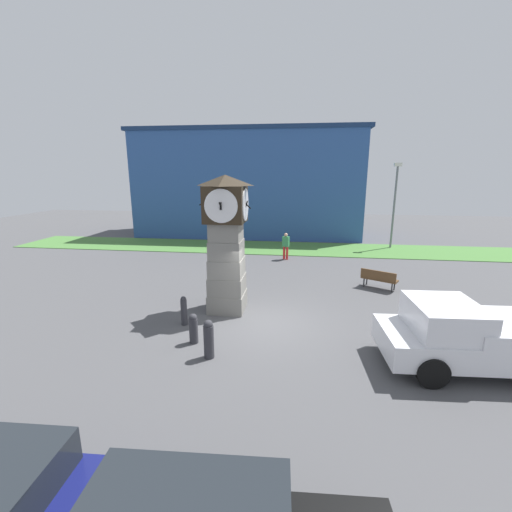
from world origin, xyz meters
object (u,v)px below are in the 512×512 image
(bollard_far_row, at_px, (209,339))
(bench, at_px, (379,278))
(clock_tower, at_px, (226,241))
(pedestrian_by_cars, at_px, (286,244))
(bollard_mid_row, at_px, (193,328))
(street_lamp_far_side, at_px, (395,199))
(bollard_near_tower, at_px, (184,310))
(pickup_truck, at_px, (473,336))

(bollard_far_row, xyz_separation_m, bench, (6.18, 6.94, -0.07))
(clock_tower, xyz_separation_m, pedestrian_by_cars, (1.87, 8.33, -1.79))
(bollard_far_row, bearing_deg, pedestrian_by_cars, 82.14)
(bollard_mid_row, bearing_deg, street_lamp_far_side, 58.00)
(bollard_far_row, bearing_deg, bench, 48.33)
(bollard_mid_row, xyz_separation_m, bollard_far_row, (0.71, -0.80, 0.10))
(bollard_near_tower, xyz_separation_m, pickup_truck, (8.72, -1.59, 0.40))
(clock_tower, distance_m, pedestrian_by_cars, 8.72)
(bollard_far_row, bearing_deg, bollard_mid_row, 131.62)
(bollard_near_tower, distance_m, bollard_far_row, 2.52)
(bollard_mid_row, bearing_deg, clock_tower, 80.12)
(bollard_near_tower, relative_size, bollard_far_row, 0.90)
(clock_tower, relative_size, pickup_truck, 1.04)
(clock_tower, relative_size, bollard_near_tower, 4.93)
(bollard_near_tower, height_order, street_lamp_far_side, street_lamp_far_side)
(clock_tower, xyz_separation_m, pickup_truck, (7.49, -3.13, -1.81))
(clock_tower, distance_m, street_lamp_far_side, 15.62)
(bollard_mid_row, relative_size, bollard_far_row, 0.84)
(bollard_far_row, distance_m, pickup_truck, 7.29)
(bollard_mid_row, height_order, street_lamp_far_side, street_lamp_far_side)
(bench, distance_m, pedestrian_by_cars, 6.75)
(pedestrian_by_cars, xyz_separation_m, street_lamp_far_side, (7.28, 4.31, 2.49))
(pickup_truck, distance_m, bench, 6.58)
(bollard_near_tower, height_order, bench, bollard_near_tower)
(bollard_mid_row, height_order, pedestrian_by_cars, pedestrian_by_cars)
(bollard_mid_row, relative_size, bench, 0.59)
(bollard_near_tower, relative_size, bollard_mid_row, 1.07)
(bollard_far_row, distance_m, pedestrian_by_cars, 12.04)
(bollard_mid_row, relative_size, pickup_truck, 0.20)
(bollard_near_tower, bearing_deg, bollard_mid_row, -59.33)
(pedestrian_by_cars, distance_m, street_lamp_far_side, 8.82)
(bollard_near_tower, height_order, pedestrian_by_cars, pedestrian_by_cars)
(bollard_far_row, height_order, pickup_truck, pickup_truck)
(street_lamp_far_side, bearing_deg, pickup_truck, -96.01)
(clock_tower, bearing_deg, bollard_far_row, -86.41)
(pickup_truck, bearing_deg, bollard_far_row, -176.34)
(bollard_far_row, distance_m, street_lamp_far_side, 18.74)
(clock_tower, height_order, pedestrian_by_cars, clock_tower)
(street_lamp_far_side, bearing_deg, clock_tower, -125.92)
(pickup_truck, height_order, street_lamp_far_side, street_lamp_far_side)
(pickup_truck, relative_size, street_lamp_far_side, 0.85)
(pedestrian_by_cars, bearing_deg, street_lamp_far_side, 30.60)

